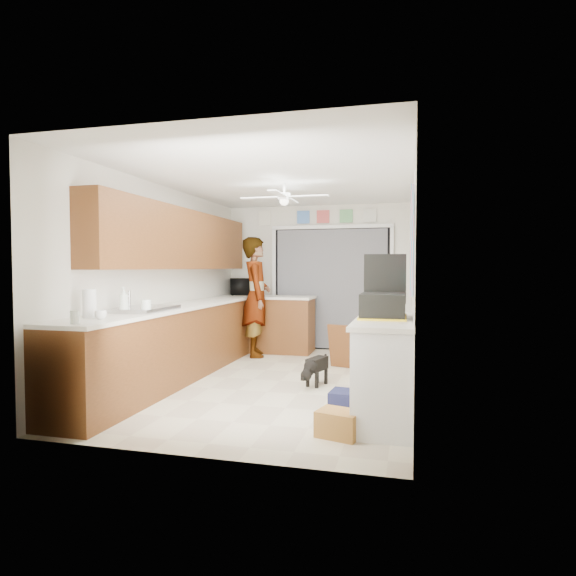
# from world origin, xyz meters

# --- Properties ---
(floor) EXTENTS (5.00, 5.00, 0.00)m
(floor) POSITION_xyz_m (0.00, 0.00, 0.00)
(floor) COLOR beige
(floor) RESTS_ON ground
(ceiling) EXTENTS (5.00, 5.00, 0.00)m
(ceiling) POSITION_xyz_m (0.00, 0.00, 2.50)
(ceiling) COLOR white
(ceiling) RESTS_ON ground
(wall_back) EXTENTS (3.20, 0.00, 3.20)m
(wall_back) POSITION_xyz_m (0.00, 2.50, 1.25)
(wall_back) COLOR silver
(wall_back) RESTS_ON ground
(wall_front) EXTENTS (3.20, 0.00, 3.20)m
(wall_front) POSITION_xyz_m (0.00, -2.50, 1.25)
(wall_front) COLOR silver
(wall_front) RESTS_ON ground
(wall_left) EXTENTS (0.00, 5.00, 5.00)m
(wall_left) POSITION_xyz_m (-1.60, 0.00, 1.25)
(wall_left) COLOR silver
(wall_left) RESTS_ON ground
(wall_right) EXTENTS (0.00, 5.00, 5.00)m
(wall_right) POSITION_xyz_m (1.60, 0.00, 1.25)
(wall_right) COLOR silver
(wall_right) RESTS_ON ground
(left_base_cabinets) EXTENTS (0.60, 4.80, 0.90)m
(left_base_cabinets) POSITION_xyz_m (-1.30, 0.00, 0.45)
(left_base_cabinets) COLOR brown
(left_base_cabinets) RESTS_ON floor
(left_countertop) EXTENTS (0.62, 4.80, 0.04)m
(left_countertop) POSITION_xyz_m (-1.29, 0.00, 0.92)
(left_countertop) COLOR white
(left_countertop) RESTS_ON left_base_cabinets
(upper_cabinets) EXTENTS (0.32, 4.00, 0.80)m
(upper_cabinets) POSITION_xyz_m (-1.44, 0.20, 1.80)
(upper_cabinets) COLOR brown
(upper_cabinets) RESTS_ON wall_left
(sink_basin) EXTENTS (0.50, 0.76, 0.06)m
(sink_basin) POSITION_xyz_m (-1.29, -1.00, 0.95)
(sink_basin) COLOR silver
(sink_basin) RESTS_ON left_countertop
(faucet) EXTENTS (0.03, 0.03, 0.22)m
(faucet) POSITION_xyz_m (-1.48, -1.00, 1.05)
(faucet) COLOR silver
(faucet) RESTS_ON left_countertop
(peninsula_base) EXTENTS (1.00, 0.60, 0.90)m
(peninsula_base) POSITION_xyz_m (-0.50, 2.00, 0.45)
(peninsula_base) COLOR brown
(peninsula_base) RESTS_ON floor
(peninsula_top) EXTENTS (1.04, 0.64, 0.04)m
(peninsula_top) POSITION_xyz_m (-0.50, 2.00, 0.92)
(peninsula_top) COLOR white
(peninsula_top) RESTS_ON peninsula_base
(back_opening_recess) EXTENTS (2.00, 0.06, 2.10)m
(back_opening_recess) POSITION_xyz_m (0.25, 2.47, 1.05)
(back_opening_recess) COLOR black
(back_opening_recess) RESTS_ON wall_back
(curtain_panel) EXTENTS (1.90, 0.03, 2.05)m
(curtain_panel) POSITION_xyz_m (0.25, 2.43, 1.05)
(curtain_panel) COLOR slate
(curtain_panel) RESTS_ON wall_back
(door_trim_left) EXTENTS (0.06, 0.04, 2.10)m
(door_trim_left) POSITION_xyz_m (-0.77, 2.44, 1.05)
(door_trim_left) COLOR white
(door_trim_left) RESTS_ON wall_back
(door_trim_right) EXTENTS (0.06, 0.04, 2.10)m
(door_trim_right) POSITION_xyz_m (1.27, 2.44, 1.05)
(door_trim_right) COLOR white
(door_trim_right) RESTS_ON wall_back
(door_trim_head) EXTENTS (2.10, 0.04, 0.06)m
(door_trim_head) POSITION_xyz_m (0.25, 2.44, 2.12)
(door_trim_head) COLOR white
(door_trim_head) RESTS_ON wall_back
(header_frame_1) EXTENTS (0.22, 0.02, 0.22)m
(header_frame_1) POSITION_xyz_m (-0.25, 2.47, 2.30)
(header_frame_1) COLOR #4D7DCE
(header_frame_1) RESTS_ON wall_back
(header_frame_2) EXTENTS (0.22, 0.02, 0.22)m
(header_frame_2) POSITION_xyz_m (0.10, 2.47, 2.30)
(header_frame_2) COLOR #CC4D4C
(header_frame_2) RESTS_ON wall_back
(header_frame_3) EXTENTS (0.22, 0.02, 0.22)m
(header_frame_3) POSITION_xyz_m (0.50, 2.47, 2.30)
(header_frame_3) COLOR #60A969
(header_frame_3) RESTS_ON wall_back
(header_frame_4) EXTENTS (0.22, 0.02, 0.22)m
(header_frame_4) POSITION_xyz_m (0.90, 2.47, 2.30)
(header_frame_4) COLOR silver
(header_frame_4) RESTS_ON wall_back
(route66_sign) EXTENTS (0.22, 0.02, 0.26)m
(route66_sign) POSITION_xyz_m (-0.95, 2.47, 2.30)
(route66_sign) COLOR silver
(route66_sign) RESTS_ON wall_back
(right_counter_base) EXTENTS (0.50, 1.40, 0.90)m
(right_counter_base) POSITION_xyz_m (1.35, -1.20, 0.45)
(right_counter_base) COLOR white
(right_counter_base) RESTS_ON floor
(right_counter_top) EXTENTS (0.54, 1.44, 0.04)m
(right_counter_top) POSITION_xyz_m (1.34, -1.20, 0.92)
(right_counter_top) COLOR white
(right_counter_top) RESTS_ON right_counter_base
(abstract_painting) EXTENTS (0.03, 1.15, 0.95)m
(abstract_painting) POSITION_xyz_m (1.58, -1.00, 1.65)
(abstract_painting) COLOR #FF5D92
(abstract_painting) RESTS_ON wall_right
(ceiling_fan) EXTENTS (1.14, 1.14, 0.24)m
(ceiling_fan) POSITION_xyz_m (0.00, 0.20, 2.32)
(ceiling_fan) COLOR white
(ceiling_fan) RESTS_ON ceiling
(microwave) EXTENTS (0.52, 0.62, 0.29)m
(microwave) POSITION_xyz_m (-1.34, 2.25, 1.08)
(microwave) COLOR black
(microwave) RESTS_ON left_countertop
(soap_bottle) EXTENTS (0.11, 0.11, 0.28)m
(soap_bottle) POSITION_xyz_m (-1.34, -1.32, 1.08)
(soap_bottle) COLOR silver
(soap_bottle) RESTS_ON left_countertop
(cup) EXTENTS (0.11, 0.11, 0.09)m
(cup) POSITION_xyz_m (-1.22, -1.89, 0.98)
(cup) COLOR white
(cup) RESTS_ON left_countertop
(jar_a) EXTENTS (0.13, 0.13, 0.15)m
(jar_a) POSITION_xyz_m (-1.11, -1.27, 1.01)
(jar_a) COLOR silver
(jar_a) RESTS_ON left_countertop
(jar_b) EXTENTS (0.10, 0.10, 0.12)m
(jar_b) POSITION_xyz_m (-1.21, -2.25, 1.00)
(jar_b) COLOR silver
(jar_b) RESTS_ON left_countertop
(paper_towel_roll) EXTENTS (0.14, 0.14, 0.28)m
(paper_towel_roll) POSITION_xyz_m (-1.40, -1.80, 1.08)
(paper_towel_roll) COLOR white
(paper_towel_roll) RESTS_ON left_countertop
(suitcase) EXTENTS (0.42, 0.55, 0.24)m
(suitcase) POSITION_xyz_m (1.32, -1.10, 1.06)
(suitcase) COLOR black
(suitcase) RESTS_ON right_counter_top
(suitcase_rim) EXTENTS (0.44, 0.58, 0.02)m
(suitcase_rim) POSITION_xyz_m (1.32, -1.10, 0.95)
(suitcase_rim) COLOR yellow
(suitcase_rim) RESTS_ON suitcase
(suitcase_lid) EXTENTS (0.42, 0.03, 0.50)m
(suitcase_lid) POSITION_xyz_m (1.32, -0.81, 1.31)
(suitcase_lid) COLOR black
(suitcase_lid) RESTS_ON suitcase
(cardboard_box) EXTENTS (0.41, 0.35, 0.22)m
(cardboard_box) POSITION_xyz_m (1.00, -1.80, 0.11)
(cardboard_box) COLOR olive
(cardboard_box) RESTS_ON floor
(navy_crate) EXTENTS (0.38, 0.33, 0.21)m
(navy_crate) POSITION_xyz_m (1.00, -1.13, 0.11)
(navy_crate) COLOR #151735
(navy_crate) RESTS_ON floor
(cabinet_door_panel) EXTENTS (0.44, 0.27, 0.62)m
(cabinet_door_panel) POSITION_xyz_m (0.66, 0.93, 0.31)
(cabinet_door_panel) COLOR brown
(cabinet_door_panel) RESTS_ON floor
(man) EXTENTS (0.65, 0.80, 1.91)m
(man) POSITION_xyz_m (-0.82, 1.55, 0.95)
(man) COLOR white
(man) RESTS_ON floor
(dog) EXTENTS (0.34, 0.52, 0.38)m
(dog) POSITION_xyz_m (0.49, -0.11, 0.19)
(dog) COLOR black
(dog) RESTS_ON floor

